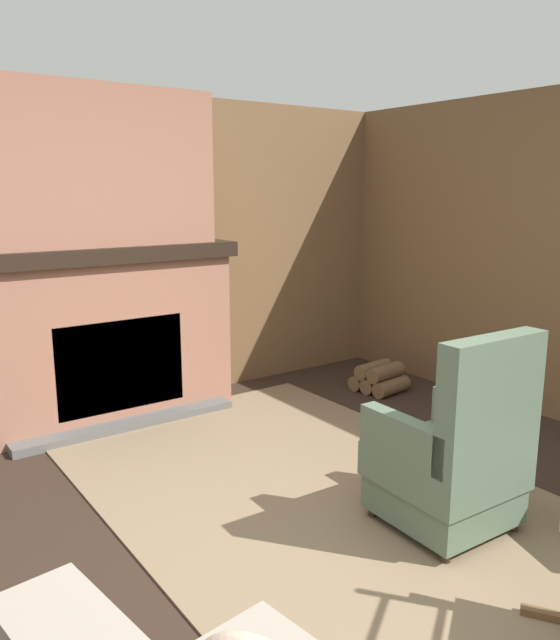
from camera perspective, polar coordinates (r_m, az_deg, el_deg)
The scene contains 10 objects.
ground_plane at distance 2.97m, azimuth 3.91°, elevation -22.63°, with size 14.00×14.00×0.00m, color #2D2119.
wood_panel_wall_left at distance 4.85m, azimuth -16.56°, elevation 5.64°, with size 0.06×5.91×2.40m.
fireplace_hearth at distance 4.72m, azimuth -15.20°, elevation -1.32°, with size 0.61×1.90×1.29m.
chimney_breast at distance 4.62m, azimuth -16.07°, elevation 13.28°, with size 0.35×1.59×1.09m.
area_rug at distance 3.56m, azimuth 4.60°, elevation -16.30°, with size 3.69×2.15×0.01m.
armchair at distance 3.27m, azimuth 15.51°, elevation -12.21°, with size 0.64×0.63×1.04m.
firewood_stack at distance 5.39m, azimuth 9.07°, elevation -5.29°, with size 0.43×0.41×0.24m.
oil_lamp_vase at distance 4.51m, azimuth -22.20°, elevation 7.05°, with size 0.09×0.09×0.23m.
storage_case at distance 4.91m, azimuth -9.06°, elevation 7.84°, with size 0.13×0.22×0.12m.
decorative_plate_on_mantel at distance 4.64m, azimuth -17.21°, elevation 8.12°, with size 0.07×0.27×0.27m.
Camera 1 is at (1.88, -1.58, 1.68)m, focal length 35.00 mm.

